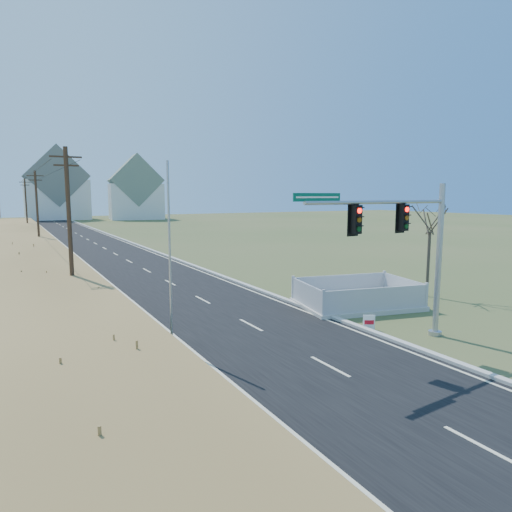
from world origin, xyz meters
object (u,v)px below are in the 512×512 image
(traffic_signal_mast, at_px, (412,245))
(fence_enclosure, at_px, (357,301))
(open_sign, at_px, (369,322))
(flagpole, at_px, (170,276))
(bare_tree, at_px, (431,217))

(traffic_signal_mast, height_order, fence_enclosure, traffic_signal_mast)
(traffic_signal_mast, bearing_deg, open_sign, 89.38)
(open_sign, bearing_deg, fence_enclosure, 84.24)
(traffic_signal_mast, height_order, flagpole, flagpole)
(fence_enclosure, xyz_separation_m, open_sign, (-2.50, -3.70, 0.07))
(bare_tree, bearing_deg, traffic_signal_mast, -143.52)
(fence_enclosure, distance_m, bare_tree, 7.15)
(fence_enclosure, bearing_deg, bare_tree, 10.70)
(traffic_signal_mast, relative_size, flagpole, 1.12)
(traffic_signal_mast, relative_size, fence_enclosure, 1.18)
(open_sign, xyz_separation_m, bare_tree, (7.99, 3.60, 4.51))
(bare_tree, bearing_deg, open_sign, -155.75)
(bare_tree, bearing_deg, fence_enclosure, 178.93)
(open_sign, distance_m, bare_tree, 9.85)
(traffic_signal_mast, bearing_deg, flagpole, 150.96)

